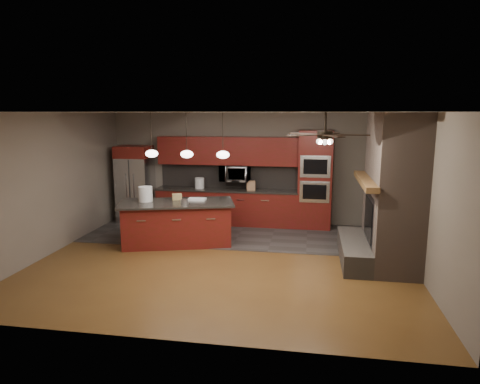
% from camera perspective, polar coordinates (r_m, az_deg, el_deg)
% --- Properties ---
extents(ground, '(7.00, 7.00, 0.00)m').
position_cam_1_polar(ground, '(8.33, -2.15, -9.06)').
color(ground, brown).
rests_on(ground, ground).
extents(ceiling, '(7.00, 6.00, 0.02)m').
position_cam_1_polar(ceiling, '(7.85, -2.30, 10.59)').
color(ceiling, white).
rests_on(ceiling, back_wall).
extents(back_wall, '(7.00, 0.02, 2.80)m').
position_cam_1_polar(back_wall, '(10.89, 0.97, 3.19)').
color(back_wall, '#695D54').
rests_on(back_wall, ground).
extents(right_wall, '(0.02, 6.00, 2.80)m').
position_cam_1_polar(right_wall, '(8.04, 23.03, -0.28)').
color(right_wall, '#695D54').
rests_on(right_wall, ground).
extents(left_wall, '(0.02, 6.00, 2.80)m').
position_cam_1_polar(left_wall, '(9.32, -23.80, 1.05)').
color(left_wall, '#695D54').
rests_on(left_wall, ground).
extents(slate_tile_patch, '(7.00, 2.40, 0.01)m').
position_cam_1_polar(slate_tile_patch, '(10.01, -0.07, -5.63)').
color(slate_tile_patch, '#363331').
rests_on(slate_tile_patch, ground).
extents(fireplace_column, '(1.30, 2.10, 2.80)m').
position_cam_1_polar(fireplace_column, '(8.34, 19.27, -0.38)').
color(fireplace_column, '#6B584D').
rests_on(fireplace_column, ground).
extents(back_cabinetry, '(3.59, 0.64, 2.20)m').
position_cam_1_polar(back_cabinetry, '(10.80, -1.73, 0.41)').
color(back_cabinetry, maroon).
rests_on(back_cabinetry, ground).
extents(oven_tower, '(0.80, 0.63, 2.38)m').
position_cam_1_polar(oven_tower, '(10.50, 9.94, 1.61)').
color(oven_tower, maroon).
rests_on(oven_tower, ground).
extents(microwave, '(0.73, 0.41, 0.50)m').
position_cam_1_polar(microwave, '(10.70, -0.69, 2.52)').
color(microwave, silver).
rests_on(microwave, back_cabinetry).
extents(refrigerator, '(0.83, 0.75, 1.96)m').
position_cam_1_polar(refrigerator, '(11.37, -13.78, 1.07)').
color(refrigerator, silver).
rests_on(refrigerator, ground).
extents(kitchen_island, '(2.59, 1.70, 0.92)m').
position_cam_1_polar(kitchen_island, '(9.29, -8.36, -4.08)').
color(kitchen_island, maroon).
rests_on(kitchen_island, ground).
extents(white_bucket, '(0.36, 0.36, 0.32)m').
position_cam_1_polar(white_bucket, '(9.35, -12.49, -0.26)').
color(white_bucket, white).
rests_on(white_bucket, kitchen_island).
extents(paint_can, '(0.20, 0.20, 0.10)m').
position_cam_1_polar(paint_can, '(8.93, -7.41, -1.30)').
color(paint_can, silver).
rests_on(paint_can, kitchen_island).
extents(paint_tray, '(0.39, 0.28, 0.04)m').
position_cam_1_polar(paint_tray, '(9.32, -5.78, -0.98)').
color(paint_tray, white).
rests_on(paint_tray, kitchen_island).
extents(cardboard_box, '(0.24, 0.21, 0.13)m').
position_cam_1_polar(cardboard_box, '(9.42, -8.39, -0.64)').
color(cardboard_box, tan).
rests_on(cardboard_box, kitchen_island).
extents(counter_bucket, '(0.24, 0.24, 0.27)m').
position_cam_1_polar(counter_bucket, '(10.89, -5.41, 1.20)').
color(counter_bucket, silver).
rests_on(counter_bucket, back_cabinetry).
extents(counter_box, '(0.23, 0.20, 0.23)m').
position_cam_1_polar(counter_box, '(10.58, 1.46, 0.87)').
color(counter_box, '#A57955').
rests_on(counter_box, back_cabinetry).
extents(pendant_left, '(0.26, 0.26, 0.92)m').
position_cam_1_polar(pendant_left, '(9.03, -11.69, 5.06)').
color(pendant_left, black).
rests_on(pendant_left, ceiling).
extents(pendant_center, '(0.26, 0.26, 0.92)m').
position_cam_1_polar(pendant_center, '(8.78, -7.10, 5.06)').
color(pendant_center, black).
rests_on(pendant_center, ceiling).
extents(pendant_right, '(0.26, 0.26, 0.92)m').
position_cam_1_polar(pendant_right, '(8.60, -2.29, 5.01)').
color(pendant_right, black).
rests_on(pendant_right, ceiling).
extents(ceiling_fan, '(1.27, 1.33, 0.41)m').
position_cam_1_polar(ceiling_fan, '(6.89, 11.27, 7.56)').
color(ceiling_fan, black).
rests_on(ceiling_fan, ceiling).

